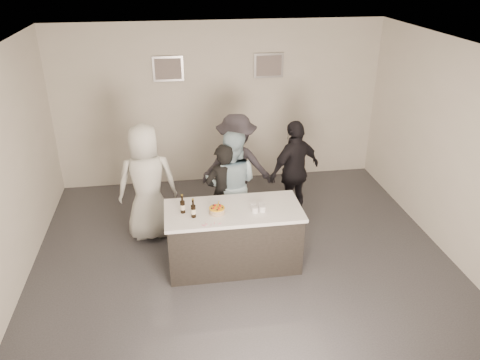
{
  "coord_description": "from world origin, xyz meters",
  "views": [
    {
      "loc": [
        -0.89,
        -5.34,
        4.02
      ],
      "look_at": [
        0.0,
        0.5,
        1.15
      ],
      "focal_mm": 35.0,
      "sensor_mm": 36.0,
      "label": 1
    }
  ],
  "objects": [
    {
      "name": "floor",
      "position": [
        0.0,
        0.0,
        0.0
      ],
      "size": [
        6.0,
        6.0,
        0.0
      ],
      "primitive_type": "plane",
      "color": "#3D3D42",
      "rests_on": "ground"
    },
    {
      "name": "ceiling",
      "position": [
        0.0,
        0.0,
        3.0
      ],
      "size": [
        6.0,
        6.0,
        0.0
      ],
      "primitive_type": "plane",
      "rotation": [
        3.14,
        0.0,
        0.0
      ],
      "color": "white"
    },
    {
      "name": "wall_back",
      "position": [
        0.0,
        3.0,
        1.5
      ],
      "size": [
        6.0,
        0.04,
        3.0
      ],
      "primitive_type": "cube",
      "color": "silver",
      "rests_on": "ground"
    },
    {
      "name": "wall_front",
      "position": [
        0.0,
        -3.0,
        1.5
      ],
      "size": [
        6.0,
        0.04,
        3.0
      ],
      "primitive_type": "cube",
      "color": "silver",
      "rests_on": "ground"
    },
    {
      "name": "wall_right",
      "position": [
        3.0,
        0.0,
        1.5
      ],
      "size": [
        0.04,
        6.0,
        3.0
      ],
      "primitive_type": "cube",
      "color": "silver",
      "rests_on": "ground"
    },
    {
      "name": "picture_left",
      "position": [
        -0.9,
        2.97,
        2.2
      ],
      "size": [
        0.54,
        0.04,
        0.44
      ],
      "primitive_type": "cube",
      "color": "#B2B2B7",
      "rests_on": "wall_back"
    },
    {
      "name": "picture_right",
      "position": [
        0.9,
        2.97,
        2.2
      ],
      "size": [
        0.54,
        0.04,
        0.44
      ],
      "primitive_type": "cube",
      "color": "#B2B2B7",
      "rests_on": "wall_back"
    },
    {
      "name": "bar_counter",
      "position": [
        -0.15,
        0.13,
        0.45
      ],
      "size": [
        1.86,
        0.86,
        0.9
      ],
      "primitive_type": "cube",
      "color": "white",
      "rests_on": "ground"
    },
    {
      "name": "cake",
      "position": [
        -0.38,
        0.05,
        0.94
      ],
      "size": [
        0.21,
        0.21,
        0.07
      ],
      "primitive_type": "cylinder",
      "color": "yellow",
      "rests_on": "bar_counter"
    },
    {
      "name": "beer_bottle_a",
      "position": [
        -0.83,
        0.14,
        1.03
      ],
      "size": [
        0.07,
        0.07,
        0.26
      ],
      "primitive_type": "cylinder",
      "color": "black",
      "rests_on": "bar_counter"
    },
    {
      "name": "beer_bottle_b",
      "position": [
        -0.69,
        0.0,
        1.03
      ],
      "size": [
        0.07,
        0.07,
        0.26
      ],
      "primitive_type": "cylinder",
      "color": "black",
      "rests_on": "bar_counter"
    },
    {
      "name": "tumbler_cluster",
      "position": [
        0.18,
        0.06,
        0.94
      ],
      "size": [
        0.19,
        0.19,
        0.08
      ],
      "primitive_type": "cube",
      "color": "gold",
      "rests_on": "bar_counter"
    },
    {
      "name": "candles",
      "position": [
        -0.47,
        -0.22,
        0.9
      ],
      "size": [
        0.24,
        0.08,
        0.01
      ],
      "primitive_type": "cube",
      "color": "pink",
      "rests_on": "bar_counter"
    },
    {
      "name": "person_main_black",
      "position": [
        -0.2,
        0.85,
        0.78
      ],
      "size": [
        0.67,
        0.56,
        1.56
      ],
      "primitive_type": "imported",
      "rotation": [
        0.0,
        0.0,
        3.51
      ],
      "color": "black",
      "rests_on": "ground"
    },
    {
      "name": "person_main_blue",
      "position": [
        -0.06,
        0.98,
        0.85
      ],
      "size": [
        0.96,
        0.83,
        1.7
      ],
      "primitive_type": "imported",
      "rotation": [
        0.0,
        0.0,
        2.88
      ],
      "color": "#A7C9DA",
      "rests_on": "ground"
    },
    {
      "name": "person_guest_left",
      "position": [
        -1.32,
        1.09,
        0.92
      ],
      "size": [
        0.94,
        0.65,
        1.83
      ],
      "primitive_type": "imported",
      "rotation": [
        0.0,
        0.0,
        3.22
      ],
      "color": "silver",
      "rests_on": "ground"
    },
    {
      "name": "person_guest_right",
      "position": [
        1.02,
        1.31,
        0.85
      ],
      "size": [
        1.08,
        0.83,
        1.7
      ],
      "primitive_type": "imported",
      "rotation": [
        0.0,
        0.0,
        3.63
      ],
      "color": "black",
      "rests_on": "ground"
    },
    {
      "name": "person_guest_back",
      "position": [
        0.11,
        1.59,
        0.88
      ],
      "size": [
        1.22,
        0.82,
        1.76
      ],
      "primitive_type": "imported",
      "rotation": [
        0.0,
        0.0,
        2.99
      ],
      "color": "#312E37",
      "rests_on": "ground"
    }
  ]
}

